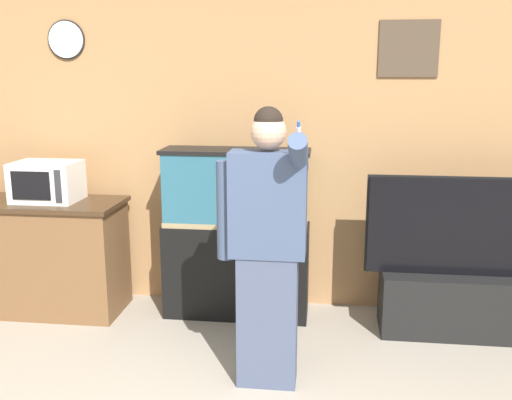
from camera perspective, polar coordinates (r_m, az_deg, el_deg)
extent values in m
cube|color=#A87A4C|center=(4.55, 0.02, 5.44)|extent=(10.00, 0.06, 2.60)
cube|color=#4C3D2D|center=(4.48, 15.03, 14.42)|extent=(0.44, 0.02, 0.41)
cylinder|color=white|center=(4.90, -18.45, 14.97)|extent=(0.28, 0.03, 0.28)
cylinder|color=black|center=(4.90, -18.44, 14.97)|extent=(0.30, 0.01, 0.30)
cube|color=brown|center=(4.86, -20.72, -5.45)|extent=(1.29, 0.53, 0.86)
cube|color=#3D2A19|center=(4.74, -21.14, -0.29)|extent=(1.33, 0.57, 0.03)
cube|color=white|center=(4.69, -20.16, 1.77)|extent=(0.49, 0.35, 0.31)
cube|color=black|center=(4.55, -21.61, 1.34)|extent=(0.30, 0.01, 0.21)
cube|color=#2D2D33|center=(4.45, -19.20, 1.30)|extent=(0.05, 0.01, 0.24)
cube|color=black|center=(4.48, -1.95, -7.00)|extent=(1.11, 0.35, 0.73)
cube|color=#937F5B|center=(4.37, -1.98, -2.23)|extent=(1.08, 0.34, 0.04)
cube|color=#285B70|center=(4.30, -2.01, 1.26)|extent=(1.07, 0.34, 0.56)
cube|color=black|center=(4.26, -2.04, 4.90)|extent=(1.11, 0.35, 0.03)
cube|color=black|center=(4.49, 20.76, -9.71)|extent=(1.30, 0.40, 0.45)
cube|color=black|center=(4.31, 21.35, -2.62)|extent=(1.53, 0.05, 0.69)
cube|color=black|center=(4.34, 21.26, -2.52)|extent=(1.56, 0.01, 0.72)
cube|color=#424C66|center=(3.52, 1.16, -11.87)|extent=(0.35, 0.20, 0.82)
cube|color=#3D4C6B|center=(3.29, 1.21, -0.43)|extent=(0.44, 0.21, 0.61)
sphere|color=tan|center=(3.22, 1.25, 6.87)|extent=(0.20, 0.20, 0.20)
sphere|color=black|center=(3.21, 1.25, 7.87)|extent=(0.17, 0.17, 0.17)
cylinder|color=#3D4C6B|center=(3.33, -2.97, -1.02)|extent=(0.12, 0.12, 0.58)
cylinder|color=#3D4C6B|center=(3.09, 4.27, 4.52)|extent=(0.10, 0.32, 0.27)
cylinder|color=white|center=(3.06, 4.28, 6.33)|extent=(0.02, 0.06, 0.11)
cylinder|color=#2856B2|center=(3.03, 4.28, 7.41)|extent=(0.02, 0.03, 0.05)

